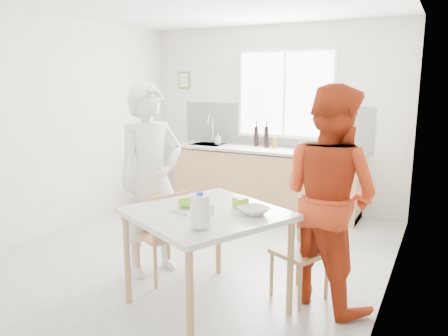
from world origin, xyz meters
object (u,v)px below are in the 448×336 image
object	(u,v)px
chair_left	(165,232)
dining_table	(206,221)
bowl_white	(254,211)
chair_far	(305,245)
wine_bottle_b	(256,136)
person_red	(329,197)
milk_jug	(201,210)
person_white	(151,181)
bowl_green	(188,204)
wine_bottle_a	(267,137)

from	to	relation	value
chair_left	dining_table	bearing A→B (deg)	90.00
dining_table	bowl_white	distance (m)	0.41
chair_far	wine_bottle_b	world-z (taller)	wine_bottle_b
chair_left	bowl_white	bearing A→B (deg)	104.26
person_red	milk_jug	world-z (taller)	person_red
chair_left	person_red	distance (m)	1.57
person_white	chair_far	bearing A→B (deg)	-57.47
person_white	milk_jug	size ratio (longest dim) A/B	7.51
person_white	bowl_green	xyz separation A→B (m)	(0.64, -0.35, -0.06)
milk_jug	wine_bottle_a	bearing A→B (deg)	129.29
dining_table	wine_bottle_a	xyz separation A→B (m)	(-0.69, 3.02, 0.31)
person_red	bowl_white	xyz separation A→B (m)	(-0.48, -0.49, -0.06)
bowl_green	wine_bottle_b	bearing A→B (deg)	102.63
person_red	chair_far	bearing A→B (deg)	25.74
wine_bottle_b	chair_left	bearing A→B (deg)	-84.58
chair_left	milk_jug	bearing A→B (deg)	74.55
bowl_green	bowl_white	distance (m)	0.58
dining_table	milk_jug	world-z (taller)	milk_jug
chair_far	bowl_white	bearing A→B (deg)	-95.06
bowl_green	milk_jug	bearing A→B (deg)	-48.56
person_white	wine_bottle_a	xyz separation A→B (m)	(0.15, 2.63, 0.14)
wine_bottle_a	dining_table	bearing A→B (deg)	-77.07
milk_jug	wine_bottle_a	xyz separation A→B (m)	(-0.87, 3.41, 0.09)
milk_jug	wine_bottle_b	xyz separation A→B (m)	(-1.06, 3.47, 0.08)
person_white	wine_bottle_a	world-z (taller)	person_white
wine_bottle_a	bowl_green	bearing A→B (deg)	-80.65
person_white	bowl_white	xyz separation A→B (m)	(1.22, -0.29, -0.06)
wine_bottle_b	milk_jug	bearing A→B (deg)	-73.02
dining_table	bowl_white	size ratio (longest dim) A/B	6.31
chair_left	bowl_green	xyz separation A→B (m)	(0.42, -0.25, 0.40)
chair_left	chair_far	world-z (taller)	chair_left
bowl_green	wine_bottle_b	distance (m)	3.12
wine_bottle_b	bowl_white	bearing A→B (deg)	-67.07
person_white	person_red	world-z (taller)	person_white
dining_table	chair_far	bearing A→B (deg)	41.77
dining_table	milk_jug	distance (m)	0.48
bowl_white	wine_bottle_b	bearing A→B (deg)	112.93
wine_bottle_b	person_white	bearing A→B (deg)	-89.07
dining_table	person_red	world-z (taller)	person_red
bowl_green	chair_far	bearing A→B (deg)	32.57
bowl_white	wine_bottle_b	xyz separation A→B (m)	(-1.26, 2.98, 0.19)
dining_table	chair_left	world-z (taller)	chair_left
dining_table	person_red	size ratio (longest dim) A/B	0.79
person_white	wine_bottle_b	distance (m)	2.69
chair_left	chair_far	size ratio (longest dim) A/B	1.02
chair_left	wine_bottle_a	bearing A→B (deg)	-153.46
person_white	dining_table	bearing A→B (deg)	-90.00
bowl_green	bowl_white	bearing A→B (deg)	5.98
chair_far	person_white	bearing A→B (deg)	-147.47
chair_left	wine_bottle_b	xyz separation A→B (m)	(-0.27, 2.79, 0.59)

